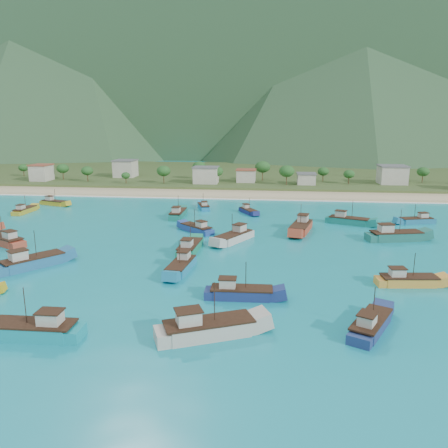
# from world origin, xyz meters

# --- Properties ---
(ground) EXTENTS (600.00, 600.00, 0.00)m
(ground) POSITION_xyz_m (0.00, 0.00, 0.00)
(ground) COLOR #0D7F98
(ground) RESTS_ON ground
(beach) EXTENTS (400.00, 18.00, 1.20)m
(beach) POSITION_xyz_m (0.00, 79.00, 0.00)
(beach) COLOR beige
(beach) RESTS_ON ground
(land) EXTENTS (400.00, 110.00, 2.40)m
(land) POSITION_xyz_m (0.00, 140.00, 0.00)
(land) COLOR #385123
(land) RESTS_ON ground
(surf_line) EXTENTS (400.00, 2.50, 0.08)m
(surf_line) POSITION_xyz_m (0.00, 69.50, 0.00)
(surf_line) COLOR white
(surf_line) RESTS_ON ground
(mountains) EXTENTS (1520.00, 440.00, 260.00)m
(mountains) POSITION_xyz_m (-18.31, 403.81, 106.83)
(mountains) COLOR slate
(mountains) RESTS_ON ground
(village) EXTENTS (213.36, 32.31, 7.40)m
(village) POSITION_xyz_m (11.32, 103.99, 4.78)
(village) COLOR beige
(village) RESTS_ON ground
(vegetation) EXTENTS (274.86, 26.11, 8.73)m
(vegetation) POSITION_xyz_m (-6.09, 103.04, 5.24)
(vegetation) COLOR #235623
(vegetation) RESTS_ON ground
(boat_0) EXTENTS (11.60, 8.34, 6.72)m
(boat_0) POSITION_xyz_m (-54.82, 5.18, 0.83)
(boat_0) COLOR #AD402A
(boat_0) RESTS_ON ground
(boat_2) EXTENTS (10.80, 3.52, 6.32)m
(boat_2) POSITION_xyz_m (-0.69, -18.95, 0.76)
(boat_2) COLOR navy
(boat_2) RESTS_ON ground
(boat_3) EXTENTS (4.05, 10.90, 6.30)m
(boat_3) POSITION_xyz_m (-12.45, -7.41, 0.75)
(boat_3) COLOR teal
(boat_3) RESTS_ON ground
(boat_5) EXTENTS (7.57, 10.70, 6.18)m
(boat_5) POSITION_xyz_m (16.99, -27.84, 0.73)
(boat_5) COLOR navy
(boat_5) RESTS_ON ground
(boat_6) EXTENTS (12.06, 3.79, 7.09)m
(boat_6) POSITION_xyz_m (-25.44, -34.47, 0.90)
(boat_6) COLOR teal
(boat_6) RESTS_ON ground
(boat_7) EXTENTS (3.41, 11.19, 6.59)m
(boat_7) POSITION_xyz_m (-23.08, 37.97, 0.81)
(boat_7) COLOR #156B5B
(boat_7) RESTS_ON ground
(boat_8) EXTENTS (6.71, 13.37, 7.59)m
(boat_8) POSITION_xyz_m (10.97, 24.64, 0.99)
(boat_8) COLOR #AD4029
(boat_8) RESTS_ON ground
(boat_10) EXTENTS (13.22, 8.64, 7.56)m
(boat_10) POSITION_xyz_m (-3.90, -31.75, 0.98)
(boat_10) COLOR #B3AFA2
(boat_10) RESTS_ON ground
(boat_11) EXTENTS (11.85, 7.43, 6.75)m
(boat_11) POSITION_xyz_m (23.94, 34.50, 0.83)
(boat_11) COLOR #16766B
(boat_11) RESTS_ON ground
(boat_13) EXTENTS (8.74, 12.06, 6.99)m
(boat_13) POSITION_xyz_m (-4.64, 13.94, 0.88)
(boat_13) COLOR beige
(boat_13) RESTS_ON ground
(boat_14) EXTENTS (10.48, 4.11, 6.03)m
(boat_14) POSITION_xyz_m (26.59, -10.30, 0.70)
(boat_14) COLOR gold
(boat_14) RESTS_ON ground
(boat_15) EXTENTS (5.20, 9.30, 5.27)m
(boat_15) POSITION_xyz_m (-17.74, 50.89, 0.57)
(boat_15) COLOR #1879B0
(boat_15) RESTS_ON ground
(boat_17) EXTENTS (3.85, 11.33, 6.61)m
(boat_17) POSITION_xyz_m (-13.15, 4.36, 0.81)
(boat_17) COLOR #147A58
(boat_17) RESTS_ON ground
(boat_19) EXTENTS (3.01, 9.60, 5.64)m
(boat_19) POSITION_xyz_m (-70.00, 38.50, 0.63)
(boat_19) COLOR #B09924
(boat_19) RESTS_ON ground
(boat_22) EXTENTS (6.33, 8.75, 5.07)m
(boat_22) POSITION_xyz_m (-3.41, 45.68, 0.53)
(boat_22) COLOR navy
(boat_22) RESTS_ON ground
(boat_23) EXTENTS (9.60, 9.07, 6.03)m
(boat_23) POSITION_xyz_m (-14.71, 21.49, 0.70)
(boat_23) COLOR navy
(boat_23) RESTS_ON ground
(boat_25) EXTENTS (10.05, 5.31, 5.69)m
(boat_25) POSITION_xyz_m (42.37, 37.59, 0.64)
(boat_25) COLOR #1E6C91
(boat_25) RESTS_ON ground
(boat_27) EXTENTS (10.14, 5.78, 5.75)m
(boat_27) POSITION_xyz_m (-67.49, 51.43, 0.65)
(boat_27) COLOR gold
(boat_27) RESTS_ON ground
(boat_28) EXTENTS (10.53, 12.16, 7.38)m
(boat_28) POSITION_xyz_m (-40.53, -8.86, 0.95)
(boat_28) COLOR #21618F
(boat_28) RESTS_ON ground
(boat_29) EXTENTS (13.42, 6.61, 7.62)m
(boat_29) POSITION_xyz_m (31.94, 18.80, 0.99)
(boat_29) COLOR #1D655B
(boat_29) RESTS_ON ground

